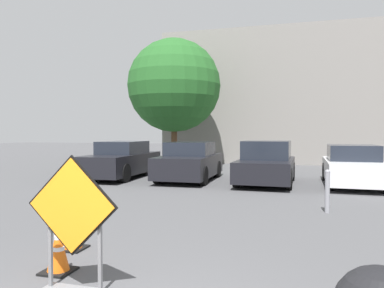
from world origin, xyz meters
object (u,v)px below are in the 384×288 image
Objects in this scene: road_closed_sign at (72,217)px; parked_car_fourth at (353,167)px; parked_car_second at (190,162)px; traffic_cone_second at (73,231)px; bollard_nearest at (327,190)px; traffic_cone_nearest at (58,249)px; parked_car_nearest at (122,160)px; parked_car_third at (266,164)px.

road_closed_sign is 11.20m from parked_car_fourth.
parked_car_second is (-1.48, 10.23, -0.18)m from road_closed_sign.
bollard_nearest reaches higher than traffic_cone_second.
traffic_cone_nearest is 0.15× the size of parked_car_fourth.
parked_car_fourth reaches higher than traffic_cone_nearest.
parked_car_second is 4.06× the size of bollard_nearest.
bollard_nearest is (-1.22, -4.92, -0.14)m from parked_car_fourth.
bollard_nearest reaches higher than traffic_cone_nearest.
bollard_nearest is at bearing 133.50° from parked_car_second.
traffic_cone_second is at bearing 60.08° from parked_car_fourth.
traffic_cone_second is 0.61× the size of bollard_nearest.
parked_car_second is at bearing 134.01° from bollard_nearest.
parked_car_nearest is 5.92m from parked_car_third.
traffic_cone_second is 8.84m from parked_car_second.
road_closed_sign reaches higher than traffic_cone_nearest.
traffic_cone_nearest is at bearing 137.84° from road_closed_sign.
parked_car_second is 2.96m from parked_car_third.
bollard_nearest is (1.73, -4.67, -0.18)m from parked_car_third.
traffic_cone_second is 0.15× the size of parked_car_third.
road_closed_sign is 0.93m from traffic_cone_nearest.
parked_car_second is at bearing -1.98° from parked_car_third.
parked_car_third is (2.40, 8.63, 0.42)m from traffic_cone_second.
parked_car_nearest is 1.10× the size of parked_car_fourth.
bollard_nearest is (3.75, 4.88, 0.22)m from traffic_cone_nearest.
parked_car_second is at bearing 95.52° from traffic_cone_nearest.
parked_car_fourth reaches higher than traffic_cone_second.
traffic_cone_nearest is at bearing 95.00° from parked_car_second.
traffic_cone_second is 0.15× the size of parked_car_second.
bollard_nearest is at bearing 59.15° from road_closed_sign.
parked_car_nearest is 1.14× the size of parked_car_third.
parked_car_third is at bearing 81.64° from road_closed_sign.
traffic_cone_nearest is 0.15× the size of parked_car_third.
road_closed_sign is 6.27m from bollard_nearest.
road_closed_sign reaches higher than parked_car_nearest.
bollard_nearest is at bearing 43.81° from traffic_cone_second.
parked_car_fourth is (4.43, 10.29, -0.21)m from road_closed_sign.
parked_car_nearest is (-4.44, 10.37, -0.18)m from road_closed_sign.
parked_car_fourth is at bearing 178.47° from parked_car_nearest.
parked_car_third is at bearing 110.38° from bollard_nearest.
parked_car_nearest is at bearing 113.18° from road_closed_sign.
parked_car_nearest is 4.68× the size of bollard_nearest.
road_closed_sign is 0.37× the size of parked_car_fourth.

